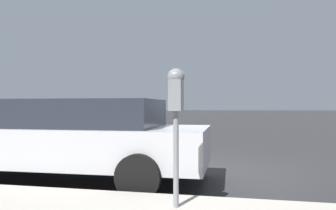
% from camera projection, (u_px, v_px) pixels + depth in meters
% --- Properties ---
extents(ground_plane, '(220.00, 220.00, 0.00)m').
position_uv_depth(ground_plane, '(192.00, 173.00, 6.29)').
color(ground_plane, '#2B2B2D').
extents(parking_meter, '(0.21, 0.19, 1.53)m').
position_uv_depth(parking_meter, '(176.00, 101.00, 3.60)').
color(parking_meter, gray).
rests_on(parking_meter, sidewalk).
extents(car_silver, '(2.10, 4.67, 1.40)m').
position_uv_depth(car_silver, '(75.00, 137.00, 5.64)').
color(car_silver, '#B7BABF').
rests_on(car_silver, ground_plane).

